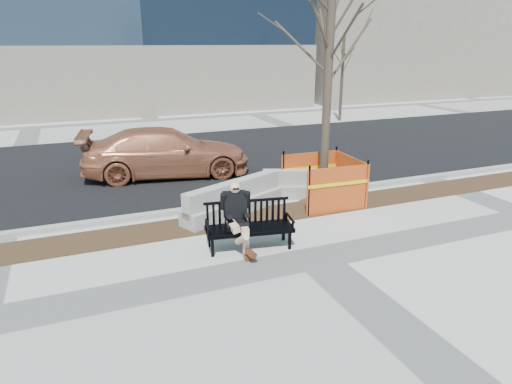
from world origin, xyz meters
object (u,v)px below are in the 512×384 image
sedan (168,175)px  tree_fence (322,202)px  jersey_barrier_left (234,213)px  seated_man (237,248)px  bench (249,248)px  jersey_barrier_right (312,197)px

sedan → tree_fence: bearing=-132.5°
tree_fence → jersey_barrier_left: 2.56m
seated_man → tree_fence: size_ratio=0.22×
bench → jersey_barrier_right: bearing=50.4°
bench → jersey_barrier_left: (0.38, 2.07, 0.00)m
sedan → jersey_barrier_left: (0.83, -4.19, 0.00)m
tree_fence → sedan: tree_fence is taller
seated_man → sedan: sedan is taller
tree_fence → sedan: (-3.39, 4.29, 0.00)m
seated_man → jersey_barrier_right: seated_man is taller
bench → sedan: size_ratio=0.35×
bench → jersey_barrier_right: 3.80m
tree_fence → jersey_barrier_left: tree_fence is taller
bench → sedan: 6.28m
bench → jersey_barrier_left: 2.10m
seated_man → jersey_barrier_left: (0.63, 1.98, 0.00)m
jersey_barrier_left → sedan: bearing=77.5°
tree_fence → jersey_barrier_right: (-0.05, 0.49, 0.00)m
bench → jersey_barrier_right: (2.89, 2.47, 0.00)m
tree_fence → sedan: 5.46m
bench → jersey_barrier_left: size_ratio=0.63×
jersey_barrier_left → seated_man: bearing=-131.3°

